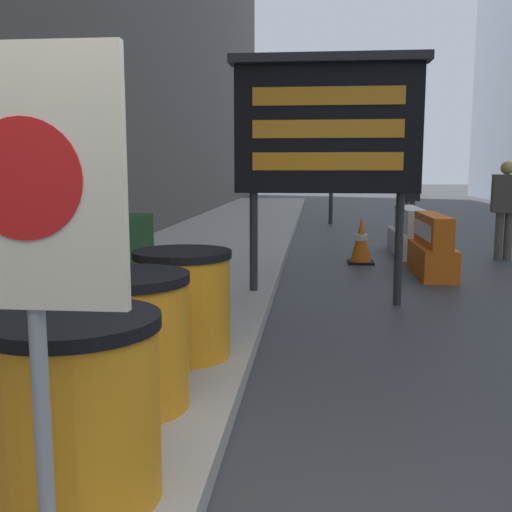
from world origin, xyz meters
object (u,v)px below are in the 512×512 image
at_px(jersey_barrier_orange_far, 432,249).
at_px(traffic_cone_mid, 417,241).
at_px(warning_sign, 29,218).
at_px(jersey_barrier_white, 409,234).
at_px(traffic_cone_near, 361,241).
at_px(message_board, 327,127).
at_px(pedestrian_worker, 410,194).
at_px(traffic_light_near_curb, 332,138).
at_px(barrel_drum_middle, 128,340).
at_px(barrel_drum_back, 183,303).
at_px(barrel_drum_foreground, 76,408).
at_px(pedestrian_passerby, 505,202).

xyz_separation_m(jersey_barrier_orange_far, traffic_cone_mid, (0.02, 1.53, -0.06)).
bearing_deg(warning_sign, jersey_barrier_white, 74.14).
bearing_deg(jersey_barrier_white, traffic_cone_near, -129.82).
xyz_separation_m(message_board, pedestrian_worker, (2.25, 8.26, -1.12)).
bearing_deg(warning_sign, jersey_barrier_orange_far, 69.68).
xyz_separation_m(jersey_barrier_white, traffic_light_near_curb, (-1.33, 6.19, 2.11)).
distance_m(barrel_drum_middle, traffic_cone_near, 7.12).
relative_size(barrel_drum_back, message_board, 0.29).
xyz_separation_m(traffic_cone_near, traffic_cone_mid, (1.02, 0.47, -0.04)).
bearing_deg(warning_sign, barrel_drum_back, 91.96).
distance_m(barrel_drum_middle, traffic_light_near_curb, 14.45).
distance_m(barrel_drum_middle, jersey_barrier_orange_far, 6.50).
bearing_deg(traffic_light_near_curb, warning_sign, -95.10).
relative_size(message_board, jersey_barrier_white, 1.55).
height_order(barrel_drum_back, traffic_cone_mid, barrel_drum_back).
distance_m(warning_sign, jersey_barrier_white, 10.11).
height_order(barrel_drum_middle, message_board, message_board).
bearing_deg(message_board, jersey_barrier_white, 69.07).
bearing_deg(barrel_drum_middle, barrel_drum_back, 83.78).
relative_size(barrel_drum_middle, traffic_light_near_curb, 0.25).
distance_m(barrel_drum_back, pedestrian_worker, 11.41).
bearing_deg(traffic_light_near_curb, jersey_barrier_orange_far, -81.03).
distance_m(warning_sign, traffic_cone_near, 8.72).
relative_size(warning_sign, traffic_light_near_curb, 0.55).
height_order(message_board, jersey_barrier_white, message_board).
distance_m(barrel_drum_foreground, jersey_barrier_orange_far, 7.42).
height_order(traffic_light_near_curb, pedestrian_passerby, traffic_light_near_curb).
distance_m(jersey_barrier_white, pedestrian_passerby, 1.78).
height_order(barrel_drum_middle, jersey_barrier_orange_far, barrel_drum_middle).
xyz_separation_m(barrel_drum_back, traffic_light_near_curb, (1.51, 13.17, 1.94)).
bearing_deg(warning_sign, pedestrian_worker, 76.22).
xyz_separation_m(barrel_drum_foreground, jersey_barrier_orange_far, (2.86, 6.85, -0.16)).
xyz_separation_m(barrel_drum_foreground, barrel_drum_back, (0.02, 2.11, 0.00)).
height_order(jersey_barrier_white, traffic_cone_near, jersey_barrier_white).
relative_size(jersey_barrier_orange_far, traffic_cone_mid, 2.25).
bearing_deg(pedestrian_passerby, jersey_barrier_orange_far, -125.75).
height_order(message_board, pedestrian_worker, message_board).
distance_m(barrel_drum_back, traffic_cone_near, 6.08).
relative_size(barrel_drum_foreground, traffic_cone_mid, 1.18).
bearing_deg(message_board, barrel_drum_back, -114.04).
bearing_deg(warning_sign, barrel_drum_middle, 97.24).
bearing_deg(pedestrian_worker, barrel_drum_back, 53.35).
bearing_deg(barrel_drum_back, traffic_light_near_curb, 83.47).
relative_size(barrel_drum_middle, traffic_cone_near, 1.07).
distance_m(barrel_drum_middle, barrel_drum_back, 1.06).
distance_m(warning_sign, message_board, 5.45).
bearing_deg(traffic_cone_mid, traffic_light_near_curb, 101.10).
relative_size(jersey_barrier_orange_far, jersey_barrier_white, 0.86).
xyz_separation_m(barrel_drum_foreground, pedestrian_worker, (3.44, 12.99, 0.42)).
xyz_separation_m(warning_sign, traffic_cone_near, (1.75, 8.47, -1.08)).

